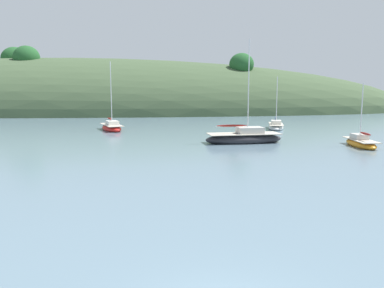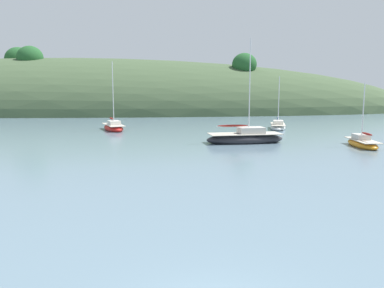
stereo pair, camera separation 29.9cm
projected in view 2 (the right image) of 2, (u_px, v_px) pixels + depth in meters
The scene contains 5 objects.
far_shoreline_hill at pixel (67, 111), 84.02m from camera, with size 150.00×36.00×24.55m.
sailboat_grey_yawl at pixel (114, 127), 47.86m from camera, with size 3.97×6.06×8.42m.
sailboat_black_sloop at pixel (362, 143), 34.82m from camera, with size 1.88×5.07×5.79m.
sailboat_orange_cutter at pixel (245, 138), 37.18m from camera, with size 7.70×3.55×9.91m.
sailboat_white_near at pixel (278, 126), 49.07m from camera, with size 2.88×5.62×6.68m.
Camera 2 is at (-0.85, -7.86, 5.30)m, focal length 36.79 mm.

